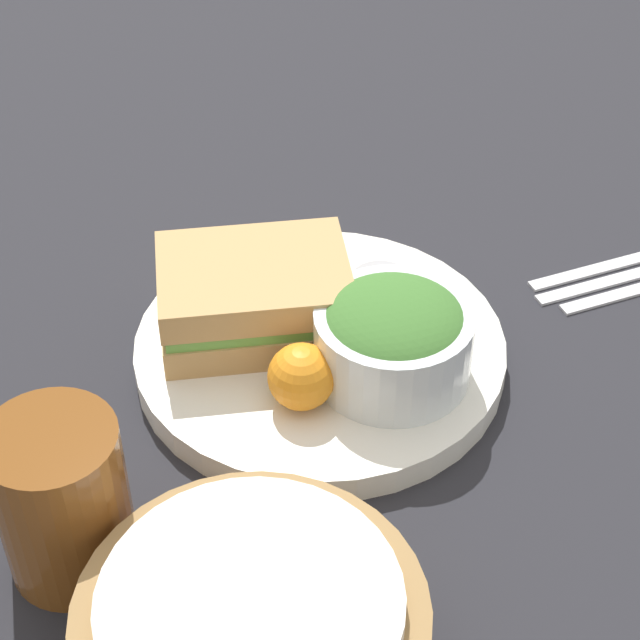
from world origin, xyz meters
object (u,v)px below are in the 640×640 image
(plate, at_px, (320,351))
(sandwich, at_px, (255,296))
(bread_basket, at_px, (253,640))
(spoon, at_px, (640,288))
(salad_bowl, at_px, (393,336))
(knife, at_px, (628,275))
(fork, at_px, (616,263))
(drink_glass, at_px, (63,501))
(dressing_cup, at_px, (380,296))

(plate, xyz_separation_m, sandwich, (0.05, -0.02, 0.04))
(bread_basket, height_order, spoon, bread_basket)
(salad_bowl, bearing_deg, knife, -145.00)
(salad_bowl, distance_m, fork, 0.26)
(plate, relative_size, fork, 1.70)
(drink_glass, height_order, fork, drink_glass)
(drink_glass, height_order, bread_basket, drink_glass)
(drink_glass, xyz_separation_m, knife, (-0.41, -0.30, -0.05))
(salad_bowl, relative_size, dressing_cup, 2.41)
(salad_bowl, relative_size, fork, 0.69)
(plate, relative_size, bread_basket, 1.43)
(sandwich, xyz_separation_m, salad_bowl, (-0.10, 0.05, 0.01))
(plate, relative_size, sandwich, 1.80)
(plate, xyz_separation_m, fork, (-0.25, -0.12, -0.01))
(fork, height_order, spoon, same)
(knife, xyz_separation_m, spoon, (-0.01, 0.02, 0.00))
(drink_glass, xyz_separation_m, fork, (-0.40, -0.31, -0.05))
(salad_bowl, distance_m, spoon, 0.25)
(knife, distance_m, spoon, 0.02)
(knife, bearing_deg, fork, 90.00)
(salad_bowl, height_order, knife, salad_bowl)
(sandwich, relative_size, salad_bowl, 1.37)
(salad_bowl, xyz_separation_m, spoon, (-0.21, -0.13, -0.05))
(plate, distance_m, drink_glass, 0.25)
(sandwich, height_order, spoon, sandwich)
(bread_basket, relative_size, spoon, 1.32)
(bread_basket, height_order, knife, bread_basket)
(salad_bowl, bearing_deg, drink_glass, 36.92)
(salad_bowl, bearing_deg, fork, -141.02)
(salad_bowl, bearing_deg, plate, -33.25)
(plate, bearing_deg, drink_glass, 51.14)
(drink_glass, bearing_deg, fork, -142.05)
(fork, bearing_deg, plate, -176.30)
(dressing_cup, relative_size, knife, 0.27)
(drink_glass, xyz_separation_m, spoon, (-0.41, -0.28, -0.05))
(sandwich, xyz_separation_m, knife, (-0.31, -0.09, -0.05))
(salad_bowl, xyz_separation_m, knife, (-0.20, -0.14, -0.05))
(drink_glass, bearing_deg, bread_basket, 145.73)
(knife, bearing_deg, sandwich, 173.99)
(dressing_cup, distance_m, drink_glass, 0.30)
(dressing_cup, bearing_deg, fork, -155.99)
(bread_basket, xyz_separation_m, spoon, (-0.30, -0.36, -0.04))
(salad_bowl, height_order, dressing_cup, salad_bowl)
(dressing_cup, bearing_deg, drink_glass, 48.39)
(bread_basket, bearing_deg, sandwich, -86.50)
(dressing_cup, height_order, drink_glass, drink_glass)
(sandwich, bearing_deg, dressing_cup, -168.93)
(salad_bowl, distance_m, bread_basket, 0.25)
(plate, height_order, salad_bowl, salad_bowl)
(drink_glass, relative_size, bread_basket, 0.58)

